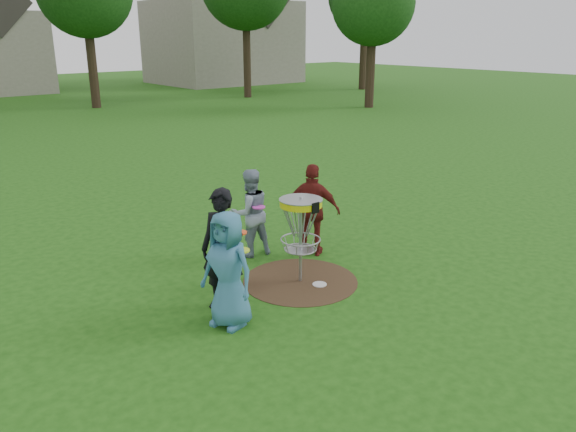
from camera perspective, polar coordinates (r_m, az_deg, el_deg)
ground at (r=8.86m, az=1.25°, el=-6.62°), size 100.00×100.00×0.00m
dirt_patch at (r=8.86m, az=1.25°, el=-6.60°), size 1.80×1.80×0.01m
player_blue at (r=7.33m, az=-6.12°, el=-5.44°), size 0.71×0.89×1.58m
player_black at (r=7.74m, az=-6.65°, el=-3.50°), size 0.67×0.76×1.74m
player_grey at (r=9.65m, az=-3.92°, el=0.32°), size 0.83×0.69×1.53m
player_maroon at (r=9.64m, az=2.53°, el=0.59°), size 0.87×1.00×1.61m
disc_on_grass at (r=8.73m, az=3.23°, el=-6.96°), size 0.22×0.22×0.02m
disc_golf_basket at (r=8.48m, az=1.30°, el=-0.36°), size 0.66×0.67×1.38m
held_discs at (r=8.48m, az=-2.39°, el=-0.59°), size 2.26×1.70×0.15m
house_row at (r=40.39m, az=-26.72°, el=16.90°), size 44.50×10.65×11.62m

